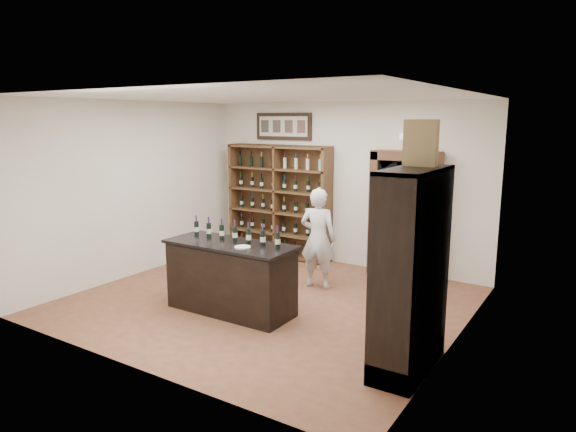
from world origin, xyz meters
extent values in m
plane|color=brown|center=(0.00, 0.00, 0.00)|extent=(5.50, 5.50, 0.00)
plane|color=white|center=(0.00, 0.00, 3.00)|extent=(5.50, 5.50, 0.00)
cube|color=white|center=(0.00, 2.50, 1.50)|extent=(5.50, 0.04, 3.00)
cube|color=white|center=(-2.75, 0.00, 1.50)|extent=(0.04, 5.00, 3.00)
cube|color=white|center=(2.75, 0.00, 1.50)|extent=(0.04, 5.00, 3.00)
cube|color=brown|center=(-1.30, 2.47, 1.10)|extent=(2.20, 0.02, 2.20)
cube|color=brown|center=(-2.37, 2.29, 1.10)|extent=(0.06, 0.38, 2.20)
cube|color=brown|center=(-0.23, 2.29, 1.10)|extent=(0.06, 0.38, 2.20)
cube|color=brown|center=(-1.30, 2.29, 1.10)|extent=(0.04, 0.38, 2.20)
cube|color=brown|center=(-1.30, 2.29, 0.04)|extent=(2.18, 0.38, 0.04)
cube|color=brown|center=(-1.30, 2.29, 0.46)|extent=(2.18, 0.38, 0.04)
cube|color=brown|center=(-1.30, 2.29, 0.89)|extent=(2.18, 0.38, 0.03)
cube|color=brown|center=(-1.30, 2.29, 1.31)|extent=(2.18, 0.38, 0.04)
cube|color=brown|center=(-1.30, 2.29, 1.74)|extent=(2.18, 0.38, 0.04)
cube|color=brown|center=(-1.30, 2.29, 2.16)|extent=(2.18, 0.38, 0.04)
cube|color=black|center=(-1.30, 2.47, 2.55)|extent=(1.25, 0.04, 0.52)
cube|color=black|center=(1.25, 2.34, 1.06)|extent=(0.97, 0.29, 2.05)
cube|color=#99603B|center=(0.74, 2.32, 1.07)|extent=(0.14, 0.35, 2.15)
cube|color=#99603B|center=(1.76, 2.32, 1.07)|extent=(0.14, 0.35, 2.15)
cube|color=#99603B|center=(1.25, 2.32, 2.09)|extent=(1.15, 0.35, 0.16)
cube|color=white|center=(1.25, 2.42, 2.40)|extent=(0.30, 0.10, 0.10)
cube|color=black|center=(-0.20, -0.60, 0.47)|extent=(1.80, 0.70, 0.94)
cube|color=black|center=(-0.20, -0.60, 0.98)|extent=(1.88, 0.78, 0.04)
cylinder|color=black|center=(-0.92, -0.49, 1.10)|extent=(0.07, 0.07, 0.21)
cylinder|color=beige|center=(-0.92, -0.49, 1.09)|extent=(0.07, 0.07, 0.07)
cylinder|color=#422564|center=(-0.92, -0.49, 1.25)|extent=(0.03, 0.03, 0.09)
cylinder|color=black|center=(-0.68, -0.49, 1.10)|extent=(0.07, 0.07, 0.21)
cylinder|color=beige|center=(-0.68, -0.49, 1.09)|extent=(0.07, 0.07, 0.07)
cylinder|color=#422564|center=(-0.68, -0.49, 1.25)|extent=(0.03, 0.03, 0.09)
cylinder|color=black|center=(-0.44, -0.49, 1.10)|extent=(0.07, 0.07, 0.21)
cylinder|color=beige|center=(-0.44, -0.49, 1.09)|extent=(0.07, 0.07, 0.07)
cylinder|color=#422564|center=(-0.44, -0.49, 1.25)|extent=(0.03, 0.03, 0.09)
cylinder|color=black|center=(-0.20, -0.49, 1.10)|extent=(0.07, 0.07, 0.21)
cylinder|color=beige|center=(-0.20, -0.49, 1.09)|extent=(0.07, 0.07, 0.07)
cylinder|color=#422564|center=(-0.20, -0.49, 1.25)|extent=(0.03, 0.03, 0.09)
cylinder|color=black|center=(0.04, -0.49, 1.10)|extent=(0.07, 0.07, 0.21)
cylinder|color=beige|center=(0.04, -0.49, 1.09)|extent=(0.07, 0.07, 0.07)
cylinder|color=#422564|center=(0.04, -0.49, 1.25)|extent=(0.03, 0.03, 0.09)
cylinder|color=black|center=(0.28, -0.49, 1.10)|extent=(0.07, 0.07, 0.21)
cylinder|color=beige|center=(0.28, -0.49, 1.09)|extent=(0.07, 0.07, 0.07)
cylinder|color=#422564|center=(0.28, -0.49, 1.25)|extent=(0.03, 0.03, 0.09)
cylinder|color=black|center=(0.52, -0.49, 1.10)|extent=(0.07, 0.07, 0.21)
cylinder|color=beige|center=(0.52, -0.49, 1.09)|extent=(0.07, 0.07, 0.07)
cylinder|color=#422564|center=(0.52, -0.49, 1.25)|extent=(0.03, 0.03, 0.09)
cube|color=black|center=(2.72, -0.90, 1.10)|extent=(0.02, 1.20, 2.20)
cube|color=black|center=(2.49, -1.48, 1.10)|extent=(0.48, 0.04, 2.20)
cube|color=black|center=(2.49, -0.32, 1.10)|extent=(0.48, 0.04, 2.20)
cube|color=black|center=(2.49, -0.90, 2.18)|extent=(0.48, 1.20, 0.04)
cube|color=black|center=(2.49, -0.90, 0.12)|extent=(0.48, 1.20, 0.24)
cube|color=black|center=(2.49, -0.90, 0.35)|extent=(0.48, 1.16, 0.03)
cube|color=black|center=(2.49, -0.90, 0.90)|extent=(0.48, 1.16, 0.03)
cube|color=black|center=(2.49, -0.90, 1.45)|extent=(0.48, 1.16, 0.03)
imported|color=silver|center=(0.31, 1.00, 0.81)|extent=(0.64, 0.47, 1.63)
cylinder|color=beige|center=(0.12, -0.73, 1.01)|extent=(0.22, 0.22, 0.02)
cube|color=tan|center=(2.46, -0.66, 2.44)|extent=(0.35, 0.16, 0.49)
camera|label=1|loc=(4.20, -6.01, 2.69)|focal=32.00mm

